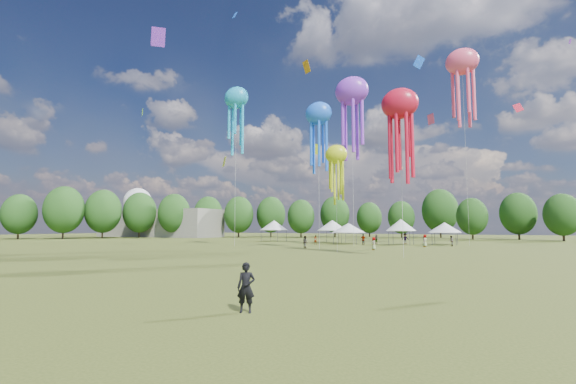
% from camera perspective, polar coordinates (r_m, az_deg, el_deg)
% --- Properties ---
extents(ground, '(300.00, 300.00, 0.00)m').
position_cam_1_polar(ground, '(22.36, -21.13, -12.47)').
color(ground, '#384416').
rests_on(ground, ground).
extents(observer_main, '(0.75, 0.63, 1.74)m').
position_cam_1_polar(observer_main, '(14.12, -6.17, -13.73)').
color(observer_main, black).
rests_on(observer_main, ground).
extents(spectator_near, '(1.06, 1.02, 1.72)m').
position_cam_1_polar(spectator_near, '(54.95, 2.55, -7.35)').
color(spectator_near, gray).
rests_on(spectator_near, ground).
extents(spectators_far, '(21.58, 21.16, 1.88)m').
position_cam_1_polar(spectators_far, '(65.51, 15.25, -6.80)').
color(spectators_far, gray).
rests_on(spectators_far, ground).
extents(festival_tents, '(38.17, 9.91, 4.33)m').
position_cam_1_polar(festival_tents, '(72.04, 9.06, -4.97)').
color(festival_tents, '#47474C').
rests_on(festival_tents, ground).
extents(show_kites, '(36.85, 31.65, 32.19)m').
position_cam_1_polar(show_kites, '(61.37, 11.52, 12.53)').
color(show_kites, blue).
rests_on(show_kites, ground).
extents(small_kites, '(77.37, 59.85, 46.61)m').
position_cam_1_polar(small_kites, '(66.29, 10.49, 19.64)').
color(small_kites, blue).
rests_on(small_kites, ground).
extents(treeline, '(201.57, 95.24, 13.43)m').
position_cam_1_polar(treeline, '(80.06, 12.43, -2.47)').
color(treeline, '#38281C').
rests_on(treeline, ground).
extents(hangar, '(40.00, 12.00, 8.00)m').
position_cam_1_polar(hangar, '(123.96, -18.44, -4.40)').
color(hangar, gray).
rests_on(hangar, ground).
extents(radome, '(9.00, 9.00, 16.00)m').
position_cam_1_polar(radome, '(139.92, -21.21, -1.92)').
color(radome, white).
rests_on(radome, ground).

